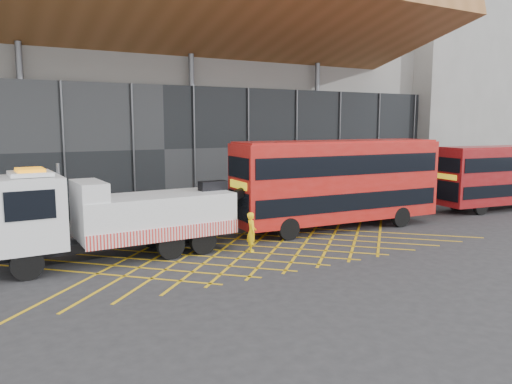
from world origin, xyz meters
TOP-DOWN VIEW (x-y plane):
  - ground_plane at (0.00, 0.00)m, footprint 120.00×120.00m
  - road_markings at (2.40, 0.00)m, footprint 21.56×7.16m
  - construction_building at (1.92, 18.40)m, footprint 55.00×23.97m
  - east_building at (32.00, 16.00)m, footprint 15.00×12.00m
  - recovery_truck at (-3.81, 1.71)m, footprint 11.55×2.87m
  - bus_towed at (8.28, 1.92)m, footprint 11.78×3.52m
  - bus_second at (21.84, 1.22)m, footprint 10.42×3.59m
  - worker at (1.87, -0.06)m, footprint 0.64×0.76m

SIDE VIEW (x-z plane):
  - ground_plane at x=0.00m, z-range 0.00..0.00m
  - road_markings at x=2.40m, z-range 0.00..0.01m
  - worker at x=1.87m, z-range 0.00..1.77m
  - recovery_truck at x=-3.81m, z-range -0.15..3.88m
  - bus_second at x=21.84m, z-range 0.23..4.38m
  - bus_towed at x=8.28m, z-range 0.26..4.99m
  - construction_building at x=1.92m, z-range -0.02..17.98m
  - east_building at x=32.00m, z-range 0.00..20.00m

